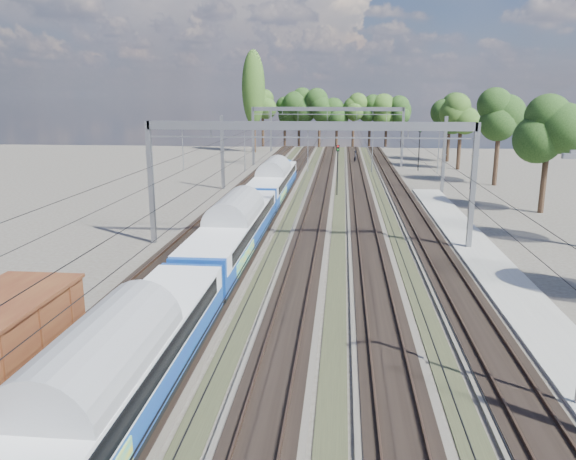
# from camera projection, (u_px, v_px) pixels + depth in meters

# --- Properties ---
(track_bed) EXTENTS (21.00, 130.00, 0.34)m
(track_bed) POSITION_uv_depth(u_px,v_px,m) (317.00, 206.00, 55.53)
(track_bed) COLOR #47423A
(track_bed) RESTS_ON ground
(platform) EXTENTS (3.00, 70.00, 0.30)m
(platform) POSITION_uv_depth(u_px,v_px,m) (517.00, 298.00, 30.21)
(platform) COLOR gray
(platform) RESTS_ON ground
(catenary) EXTENTS (25.65, 130.00, 9.00)m
(catenary) POSITION_uv_depth(u_px,v_px,m) (324.00, 136.00, 61.46)
(catenary) COLOR gray
(catenary) RESTS_ON ground
(tree_belt) EXTENTS (40.31, 102.02, 11.82)m
(tree_belt) POSITION_uv_depth(u_px,v_px,m) (367.00, 109.00, 100.62)
(tree_belt) COLOR black
(tree_belt) RESTS_ON ground
(poplar) EXTENTS (4.40, 4.40, 19.04)m
(poplar) POSITION_uv_depth(u_px,v_px,m) (253.00, 89.00, 105.40)
(poplar) COLOR black
(poplar) RESTS_ON ground
(emu_train) EXTENTS (2.99, 63.33, 4.38)m
(emu_train) POSITION_uv_depth(u_px,v_px,m) (234.00, 225.00, 36.52)
(emu_train) COLOR black
(emu_train) RESTS_ON ground
(worker) EXTENTS (0.60, 0.79, 1.97)m
(worker) POSITION_uv_depth(u_px,v_px,m) (355.00, 157.00, 91.56)
(worker) COLOR black
(worker) RESTS_ON ground
(signal_near) EXTENTS (0.35, 0.32, 5.53)m
(signal_near) POSITION_uv_depth(u_px,v_px,m) (338.00, 164.00, 61.10)
(signal_near) COLOR black
(signal_near) RESTS_ON ground
(signal_far) EXTENTS (0.43, 0.39, 6.33)m
(signal_far) POSITION_uv_depth(u_px,v_px,m) (419.00, 143.00, 81.21)
(signal_far) COLOR black
(signal_far) RESTS_ON ground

